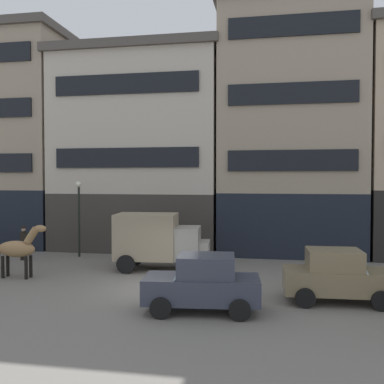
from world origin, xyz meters
TOP-DOWN VIEW (x-y plane):
  - ground_plane at (0.00, 0.00)m, footprint 120.00×120.00m
  - building_far_left at (-12.82, 9.98)m, footprint 8.26×6.51m
  - building_center_left at (-3.88, 9.99)m, footprint 10.32×6.51m
  - building_center_right at (5.11, 9.99)m, footprint 8.36×6.51m
  - draft_horse at (-6.57, 0.76)m, footprint 2.34×0.61m
  - delivery_truck_near at (-1.08, 3.46)m, footprint 4.47×2.43m
  - sedan_dark at (1.92, -2.44)m, footprint 3.84×2.15m
  - sedan_parked_curb at (6.34, -0.58)m, footprint 3.76×1.99m
  - pedestrian_officer at (-8.62, 4.44)m, footprint 0.45×0.45m
  - streetlamp_curbside at (-6.19, 5.90)m, footprint 0.32×0.32m

SIDE VIEW (x-z plane):
  - ground_plane at x=0.00m, z-range 0.00..0.00m
  - sedan_dark at x=1.92m, z-range 0.00..1.83m
  - sedan_parked_curb at x=6.34m, z-range 0.00..1.83m
  - pedestrian_officer at x=-8.62m, z-range 0.08..1.88m
  - draft_horse at x=-6.57m, z-range 0.12..2.42m
  - delivery_truck_near at x=-1.08m, z-range 0.11..2.73m
  - streetlamp_curbside at x=-6.19m, z-range 0.61..4.73m
  - building_center_left at x=-3.88m, z-range 0.04..12.07m
  - building_far_left at x=-12.82m, z-range 0.04..13.74m
  - building_center_right at x=5.11m, z-range 0.04..14.40m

